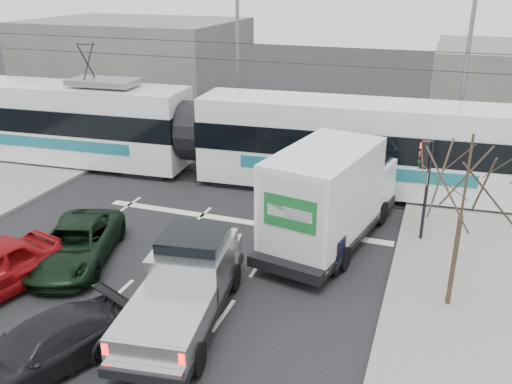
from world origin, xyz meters
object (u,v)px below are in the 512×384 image
(bare_tree, at_px, (466,184))
(tram, at_px, (194,132))
(navy_pickup, at_px, (337,213))
(dark_car, at_px, (41,349))
(street_lamp_far, at_px, (234,50))
(box_truck, at_px, (330,196))
(green_car, at_px, (76,244))
(traffic_signal, at_px, (425,169))
(street_lamp_near, at_px, (461,67))
(silver_pickup, at_px, (187,281))

(bare_tree, relative_size, tram, 0.17)
(navy_pickup, bearing_deg, dark_car, -113.21)
(street_lamp_far, relative_size, dark_car, 2.07)
(street_lamp_far, relative_size, box_truck, 1.19)
(street_lamp_far, relative_size, green_car, 1.86)
(traffic_signal, relative_size, box_truck, 0.48)
(traffic_signal, relative_size, street_lamp_far, 0.40)
(tram, xyz_separation_m, navy_pickup, (7.72, -4.57, -1.03))
(street_lamp_near, xyz_separation_m, green_car, (-11.35, -12.79, -4.44))
(traffic_signal, height_order, dark_car, traffic_signal)
(box_truck, distance_m, green_car, 8.68)
(silver_pickup, relative_size, dark_car, 1.43)
(traffic_signal, xyz_separation_m, dark_car, (-7.98, -10.02, -2.11))
(street_lamp_near, distance_m, silver_pickup, 16.21)
(dark_car, bearing_deg, navy_pickup, 83.70)
(navy_pickup, bearing_deg, silver_pickup, -110.17)
(navy_pickup, bearing_deg, box_truck, -121.71)
(street_lamp_near, height_order, dark_car, street_lamp_near)
(dark_car, bearing_deg, bare_tree, 56.86)
(traffic_signal, xyz_separation_m, green_car, (-10.50, -5.28, -2.07))
(silver_pickup, relative_size, navy_pickup, 1.18)
(street_lamp_far, distance_m, dark_car, 20.21)
(green_car, height_order, dark_car, green_car)
(bare_tree, bearing_deg, silver_pickup, -158.01)
(silver_pickup, xyz_separation_m, dark_car, (-2.26, -3.25, -0.45))
(street_lamp_near, bearing_deg, dark_car, -116.73)
(street_lamp_far, bearing_deg, traffic_signal, -41.72)
(street_lamp_near, bearing_deg, bare_tree, -88.58)
(traffic_signal, distance_m, silver_pickup, 9.01)
(green_car, bearing_deg, navy_pickup, 12.27)
(green_car, bearing_deg, street_lamp_near, 30.89)
(tram, relative_size, dark_car, 6.64)
(tram, distance_m, navy_pickup, 9.03)
(bare_tree, height_order, dark_car, bare_tree)
(tram, xyz_separation_m, dark_car, (2.48, -13.75, -1.45))
(street_lamp_near, bearing_deg, green_car, -131.59)
(traffic_signal, distance_m, navy_pickup, 3.33)
(box_truck, bearing_deg, silver_pickup, -104.72)
(tram, relative_size, box_truck, 3.83)
(navy_pickup, relative_size, green_car, 1.09)
(box_truck, relative_size, green_car, 1.57)
(street_lamp_near, height_order, silver_pickup, street_lamp_near)
(bare_tree, distance_m, traffic_signal, 4.28)
(bare_tree, relative_size, dark_car, 1.15)
(tram, xyz_separation_m, box_truck, (7.49, -4.85, -0.30))
(bare_tree, distance_m, green_car, 12.11)
(bare_tree, relative_size, silver_pickup, 0.80)
(street_lamp_near, distance_m, street_lamp_far, 11.67)
(traffic_signal, relative_size, navy_pickup, 0.68)
(box_truck, bearing_deg, green_car, -139.83)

